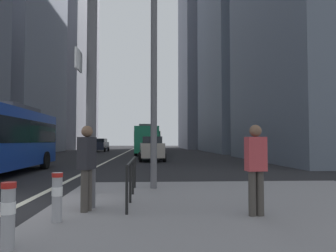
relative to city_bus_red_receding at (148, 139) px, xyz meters
The scene contains 17 objects.
ground_plane 11.23m from the city_bus_red_receding, 106.60° to the right, with size 160.00×160.00×0.00m, color black.
median_island 31.75m from the city_bus_red_receding, 85.78° to the right, with size 9.00×10.00×0.15m, color gray.
lane_centre_line 3.71m from the city_bus_red_receding, 168.95° to the right, with size 0.20×80.00×0.01m, color beige.
office_tower_left_far 44.81m from the city_bus_red_receding, 119.95° to the left, with size 12.49×25.40×49.90m, color gray.
office_tower_right_far 39.51m from the city_bus_red_receding, 65.95° to the left, with size 13.34×19.23×44.12m, color slate.
city_bus_red_receding is the anchor object (origin of this frame).
city_bus_red_distant 17.80m from the city_bus_red_receding, 88.05° to the left, with size 2.74×11.73×3.40m.
car_oncoming_mid 12.73m from the city_bus_red_receding, 124.03° to the left, with size 2.22×4.47×1.94m.
car_receding_near 12.03m from the city_bus_red_receding, 88.69° to the right, with size 2.22×4.55×1.94m.
car_receding_far 27.76m from the city_bus_red_receding, 88.50° to the left, with size 2.16×4.45×1.94m.
street_lamp_post 28.36m from the city_bus_red_receding, 89.55° to the right, with size 5.50×0.32×8.00m.
bollard_left 33.79m from the city_bus_red_receding, 93.08° to the right, with size 0.20×0.20×0.90m.
bollard_right 32.30m from the city_bus_red_receding, 92.80° to the right, with size 0.20×0.20×0.88m.
bollard_back 29.23m from the city_bus_red_receding, 93.18° to the right, with size 0.20×0.20×0.81m.
pedestrian_railing 29.88m from the city_bus_red_receding, 90.70° to the right, with size 0.06×3.74×0.98m.
pedestrian_waiting 31.41m from the city_bus_red_receding, 92.23° to the right, with size 0.36×0.44×1.78m.
pedestrian_walking 32.05m from the city_bus_red_receding, 86.13° to the right, with size 0.40×0.28×1.77m.
Camera 1 is at (3.24, -7.64, 1.61)m, focal length 34.83 mm.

